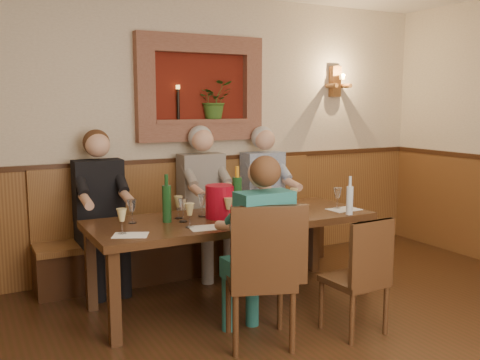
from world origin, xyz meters
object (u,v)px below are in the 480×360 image
object	(u,v)px
water_bottle	(350,199)
chair_near_right	(355,299)
person_chair_front	(258,266)
wine_bottle_green_b	(167,203)
person_bench_mid	(205,213)
person_bench_right	(267,207)
wine_bottle_green_a	(237,196)
chair_near_left	(260,303)
dining_table	(232,225)
spittoon_bucket	(220,202)
bench	(190,240)
person_bench_left	(102,224)

from	to	relation	value
water_bottle	chair_near_right	bearing A→B (deg)	-124.72
person_chair_front	wine_bottle_green_b	bearing A→B (deg)	113.66
person_bench_mid	person_chair_front	size ratio (longest dim) A/B	1.09
person_bench_right	wine_bottle_green_a	distance (m)	1.26
person_bench_right	wine_bottle_green_b	distance (m)	1.63
water_bottle	wine_bottle_green_a	bearing A→B (deg)	160.49
chair_near_left	wine_bottle_green_a	distance (m)	1.01
person_bench_right	water_bottle	size ratio (longest dim) A/B	4.39
dining_table	spittoon_bucket	distance (m)	0.24
chair_near_right	person_bench_right	bearing A→B (deg)	76.95
person_bench_mid	spittoon_bucket	size ratio (longest dim) A/B	5.38
dining_table	chair_near_left	xyz separation A→B (m)	(-0.20, -0.82, -0.37)
chair_near_left	chair_near_right	bearing A→B (deg)	6.84
bench	spittoon_bucket	bearing A→B (deg)	-96.86
dining_table	person_bench_right	xyz separation A→B (m)	(0.84, 0.84, -0.07)
bench	water_bottle	size ratio (longest dim) A/B	9.02
person_chair_front	water_bottle	bearing A→B (deg)	18.99
dining_table	water_bottle	size ratio (longest dim) A/B	7.21
dining_table	person_chair_front	bearing A→B (deg)	-104.06
chair_near_left	person_chair_front	distance (m)	0.26
person_bench_mid	spittoon_bucket	xyz separation A→B (m)	(-0.23, -0.83, 0.27)
wine_bottle_green_a	wine_bottle_green_b	world-z (taller)	wine_bottle_green_a
person_chair_front	wine_bottle_green_a	xyz separation A→B (m)	(0.21, 0.72, 0.38)
chair_near_left	bench	bearing A→B (deg)	102.94
wine_bottle_green_a	chair_near_left	bearing A→B (deg)	-105.85
dining_table	wine_bottle_green_a	distance (m)	0.26
spittoon_bucket	wine_bottle_green_b	xyz separation A→B (m)	(-0.45, 0.05, 0.02)
person_chair_front	water_bottle	size ratio (longest dim) A/B	4.07
person_bench_left	person_chair_front	bearing A→B (deg)	-66.21
chair_near_right	wine_bottle_green_a	bearing A→B (deg)	115.61
chair_near_right	wine_bottle_green_a	distance (m)	1.25
dining_table	person_bench_right	bearing A→B (deg)	45.00
chair_near_left	person_bench_mid	size ratio (longest dim) A/B	0.70
person_bench_left	person_bench_right	xyz separation A→B (m)	(1.74, 0.00, -0.00)
dining_table	wine_bottle_green_a	world-z (taller)	wine_bottle_green_a
water_bottle	wine_bottle_green_b	bearing A→B (deg)	163.36
person_bench_mid	wine_bottle_green_a	size ratio (longest dim) A/B	3.41
dining_table	person_bench_mid	world-z (taller)	person_bench_mid
person_chair_front	wine_bottle_green_a	distance (m)	0.84
chair_near_right	water_bottle	size ratio (longest dim) A/B	2.66
person_bench_right	dining_table	bearing A→B (deg)	-135.00
person_bench_right	water_bottle	bearing A→B (deg)	-85.31
dining_table	chair_near_right	distance (m)	1.19
person_bench_right	person_chair_front	distance (m)	1.92
person_bench_mid	person_bench_left	bearing A→B (deg)	179.98
dining_table	chair_near_left	bearing A→B (deg)	-103.81
chair_near_left	person_bench_right	world-z (taller)	person_bench_right
person_bench_right	wine_bottle_green_a	bearing A→B (deg)	-132.46
bench	chair_near_left	world-z (taller)	bench
person_bench_left	chair_near_right	bearing A→B (deg)	-51.84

